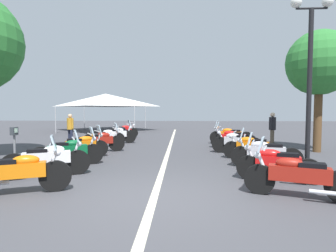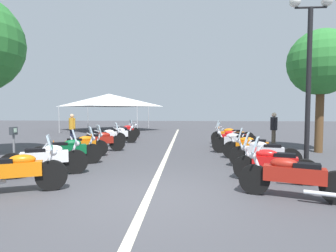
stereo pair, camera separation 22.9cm
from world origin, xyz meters
name	(u,v)px [view 1 (the left image)]	position (x,y,z in m)	size (l,w,h in m)	color
ground_plane	(154,198)	(0.00, 0.00, 0.00)	(80.00, 80.00, 0.00)	#424247
lane_centre_stripe	(169,150)	(6.53, 0.00, 0.00)	(25.76, 0.16, 0.01)	beige
motorcycle_left_row_0	(18,172)	(0.10, 2.82, 0.47)	(1.04, 2.02, 1.22)	black
motorcycle_left_row_1	(48,159)	(1.60, 2.95, 0.48)	(1.13, 2.03, 1.22)	black
motorcycle_left_row_2	(69,151)	(3.00, 2.99, 0.47)	(1.19, 1.99, 1.22)	black
motorcycle_left_row_3	(82,146)	(4.41, 3.10, 0.46)	(1.21, 1.77, 1.20)	black
motorcycle_left_row_4	(100,141)	(5.85, 2.86, 0.47)	(1.06, 1.99, 1.22)	black
motorcycle_left_row_5	(105,137)	(7.32, 3.09, 0.47)	(1.28, 1.76, 1.02)	black
motorcycle_left_row_6	(116,135)	(8.76, 2.91, 0.46)	(1.02, 2.08, 1.01)	black
motorcycle_left_row_7	(119,133)	(10.14, 3.08, 0.46)	(0.94, 1.90, 1.20)	black
motorcycle_left_row_8	(123,131)	(11.48, 3.10, 0.45)	(1.18, 1.79, 0.99)	black
motorcycle_right_row_0	(297,175)	(0.15, -2.85, 0.46)	(0.99, 2.02, 1.20)	black
motorcycle_right_row_1	(276,163)	(1.41, -2.88, 0.46)	(0.90, 1.92, 1.19)	black
motorcycle_right_row_2	(265,153)	(3.01, -3.09, 0.47)	(0.85, 2.06, 1.21)	black
motorcycle_right_row_3	(252,147)	(4.40, -3.07, 0.45)	(0.93, 2.01, 0.99)	black
motorcycle_right_row_4	(237,142)	(5.81, -2.81, 0.46)	(0.79, 2.01, 1.01)	black
motorcycle_right_row_5	(233,138)	(7.21, -2.92, 0.47)	(0.90, 2.05, 1.22)	black
motorcycle_right_row_6	(230,135)	(8.75, -3.10, 0.48)	(0.85, 2.17, 1.22)	black
street_lamp_twin_globe	(310,53)	(3.03, -4.36, 3.45)	(0.32, 1.22, 5.08)	black
parking_meter	(14,141)	(1.90, 4.03, 0.90)	(0.20, 0.15, 1.29)	slate
traffic_cone_0	(53,149)	(4.76, 4.36, 0.29)	(0.36, 0.36, 0.61)	orange
bystander_0	(70,127)	(8.26, 5.13, 0.92)	(0.35, 0.45, 1.57)	#1E2338
bystander_1	(272,127)	(7.80, -4.90, 0.97)	(0.46, 0.32, 1.65)	brown
roadside_tree_0	(320,64)	(6.31, -6.27, 3.69)	(2.66, 2.66, 5.05)	brown
event_tent	(106,100)	(17.83, 5.98, 2.65)	(6.75, 6.75, 3.20)	white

